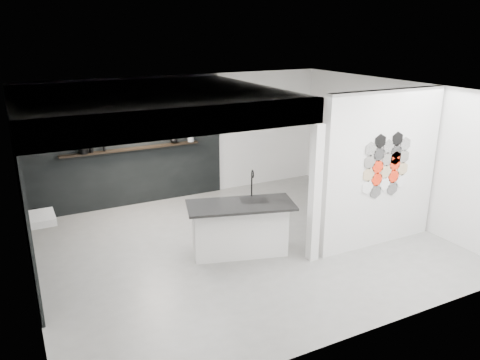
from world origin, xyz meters
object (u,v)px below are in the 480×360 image
Objects in this scene: glass_vase at (191,138)px; stockpot at (83,150)px; kitchen_island at (240,227)px; utensil_cup at (91,150)px; wall_basin at (42,218)px; bottle_dark at (104,148)px; partition_panel at (381,170)px; glass_bowl at (191,139)px; kettle at (174,140)px.

stockpot is at bearing 180.00° from glass_vase.
kitchen_island is 18.99× the size of utensil_cup.
wall_basin is at bearing -148.65° from glass_vase.
bottle_dark is at bearing 133.15° from kitchen_island.
partition_panel is 4.39m from glass_bowl.
kitchen_island is 3.74m from utensil_cup.
partition_panel is at bearing -41.13° from stockpot.
kettle and glass_vase have the same top height.
wall_basin is at bearing -133.69° from kettle.
partition_panel is at bearing -43.98° from bottle_dark.
partition_panel is 27.20× the size of utensil_cup.
partition_panel is at bearing -42.15° from utensil_cup.
stockpot is (-4.43, 3.87, -0.00)m from partition_panel.
wall_basin is at bearing -120.04° from utensil_cup.
kitchen_island reaches higher than wall_basin.
glass_bowl is (0.40, 0.00, -0.02)m from kettle.
bottle_dark is at bearing -168.30° from kettle.
glass_bowl is at bearing 11.70° from kettle.
kitchen_island reaches higher than utensil_cup.
glass_vase reaches higher than utensil_cup.
glass_bowl is 1.93m from bottle_dark.
partition_panel is 2.68m from kitchen_island.
glass_bowl is 1.00× the size of bottle_dark.
glass_vase is at bearing 99.93° from kitchen_island.
kitchen_island is (-2.41, 0.75, -0.91)m from partition_panel.
utensil_cup is (-1.80, 0.00, -0.02)m from kettle.
kettle is at bearing 180.00° from glass_bowl.
glass_bowl is at bearing 99.93° from kitchen_island.
kettle is (-0.06, 3.12, 0.90)m from kitchen_island.
kettle is at bearing 0.00° from stockpot.
stockpot is 2.35m from glass_bowl.
wall_basin is at bearing 177.03° from kitchen_island.
kitchen_island is 14.15× the size of bottle_dark.
kettle is (-2.47, 3.87, -0.01)m from partition_panel.
partition_panel is 5.76m from utensil_cup.
bottle_dark is at bearing 180.00° from glass_bowl.
partition_panel reaches higher than stockpot.
utensil_cup is (-4.27, 3.87, -0.03)m from partition_panel.
stockpot is at bearing 138.94° from kitchen_island.
stockpot is at bearing 63.29° from wall_basin.
partition_panel reaches higher than kettle.
bottle_dark is at bearing 0.00° from utensil_cup.
glass_bowl is 0.98× the size of glass_vase.
wall_basin is 2.44m from utensil_cup.
partition_panel is 5.78m from wall_basin.
stockpot reaches higher than kettle.
kettle reaches higher than utensil_cup.
bottle_dark reaches higher than wall_basin.
glass_vase is 1.02× the size of bottle_dark.
stockpot is 1.15× the size of kettle.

